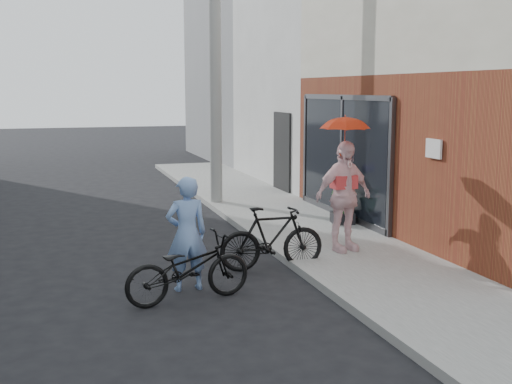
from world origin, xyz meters
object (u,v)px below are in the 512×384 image
kimono_woman (343,196)px  officer (187,234)px  utility_pole (215,55)px  bike_left (188,268)px  planter (342,218)px  bike_right (272,238)px

kimono_woman → officer: bearing=-173.8°
utility_pole → kimono_woman: 5.78m
bike_left → planter: 5.10m
utility_pole → bike_right: size_ratio=4.28×
officer → bike_right: (1.44, 0.60, -0.30)m
utility_pole → bike_right: utility_pole is taller
bike_right → planter: bearing=-43.1°
utility_pole → bike_left: utility_pole is taller
bike_right → kimono_woman: bearing=-75.1°
bike_left → officer: bearing=-19.9°
kimono_woman → bike_right: bearing=-178.7°
utility_pole → kimono_woman: bearing=-80.8°
officer → bike_left: (-0.09, -0.50, -0.35)m
officer → kimono_woman: bearing=-165.0°
bike_left → kimono_woman: (2.86, 1.41, 0.58)m
kimono_woman → planter: bearing=52.7°
officer → bike_right: size_ratio=0.96×
kimono_woman → planter: (0.93, 1.98, -0.79)m
officer → kimono_woman: kimono_woman is taller
officer → bike_left: bearing=76.4°
bike_right → utility_pole: bearing=-3.7°
bike_left → kimono_woman: 3.25m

